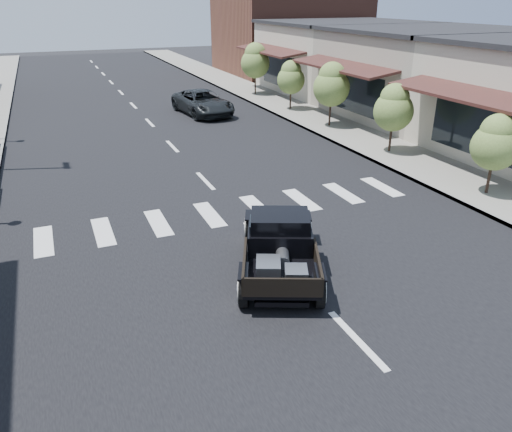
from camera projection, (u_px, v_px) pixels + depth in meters
name	position (u px, v px, depth m)	size (l,w,h in m)	color
ground	(290.00, 270.00, 12.34)	(120.00, 120.00, 0.00)	black
road	(158.00, 131.00, 25.02)	(14.00, 80.00, 0.02)	black
road_markings	(184.00, 159.00, 20.79)	(12.00, 60.00, 0.06)	silver
sidewalk_right	(308.00, 116.00, 27.98)	(3.00, 80.00, 0.15)	gray
storefront_mid	(430.00, 74.00, 27.70)	(10.00, 9.00, 4.50)	#A49B8A
storefront_far	(344.00, 58.00, 35.30)	(10.00, 9.00, 4.50)	beige
far_building_right	(289.00, 31.00, 43.43)	(11.00, 10.00, 7.00)	brown
small_tree_a	(493.00, 156.00, 16.29)	(1.54, 1.54, 2.57)	olive
small_tree_b	(392.00, 119.00, 20.80)	(1.64, 1.64, 2.74)	olive
small_tree_c	(331.00, 95.00, 25.00)	(1.82, 1.82, 3.04)	olive
small_tree_d	(291.00, 86.00, 28.91)	(1.59, 1.59, 2.65)	olive
small_tree_e	(255.00, 69.00, 33.36)	(1.92, 1.92, 3.20)	olive
hotrod_pickup	(280.00, 244.00, 11.99)	(2.01, 4.30, 1.49)	black
second_car	(203.00, 103.00, 28.38)	(2.24, 4.85, 1.35)	black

